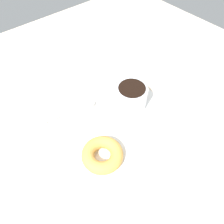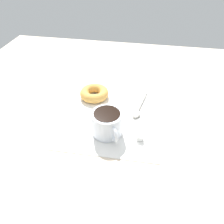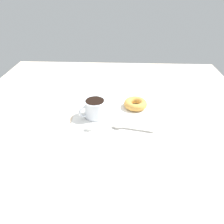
# 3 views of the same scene
# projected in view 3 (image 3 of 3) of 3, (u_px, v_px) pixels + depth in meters

# --- Properties ---
(ground_plane) EXTENTS (1.20, 1.20, 0.02)m
(ground_plane) POSITION_uv_depth(u_px,v_px,m) (109.00, 117.00, 0.86)
(ground_plane) COLOR beige
(napkin) EXTENTS (0.31, 0.31, 0.00)m
(napkin) POSITION_uv_depth(u_px,v_px,m) (112.00, 117.00, 0.84)
(napkin) COLOR white
(napkin) RESTS_ON ground_plane
(coffee_cup) EXTENTS (0.10, 0.08, 0.07)m
(coffee_cup) POSITION_uv_depth(u_px,v_px,m) (95.00, 108.00, 0.83)
(coffee_cup) COLOR silver
(coffee_cup) RESTS_ON napkin
(donut) EXTENTS (0.09, 0.09, 0.03)m
(donut) POSITION_uv_depth(u_px,v_px,m) (135.00, 104.00, 0.90)
(donut) COLOR gold
(donut) RESTS_ON napkin
(spoon) EXTENTS (0.15, 0.04, 0.01)m
(spoon) POSITION_uv_depth(u_px,v_px,m) (123.00, 127.00, 0.77)
(spoon) COLOR #B7B2A8
(spoon) RESTS_ON napkin
(sugar_cube) EXTENTS (0.02, 0.02, 0.02)m
(sugar_cube) POSITION_uv_depth(u_px,v_px,m) (89.00, 128.00, 0.77)
(sugar_cube) COLOR white
(sugar_cube) RESTS_ON napkin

